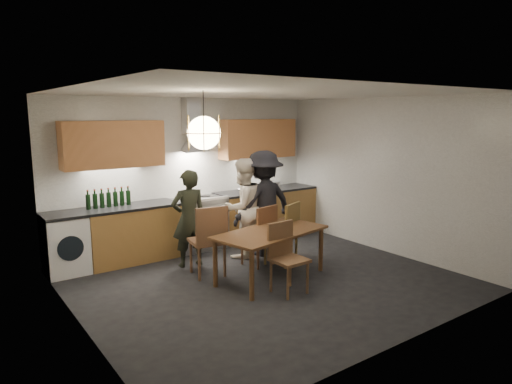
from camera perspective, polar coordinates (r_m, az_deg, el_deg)
ground at (r=6.57m, az=1.16°, el=-10.96°), size 5.00×5.00×0.00m
room_shell at (r=6.18m, az=1.22°, el=4.00°), size 5.02×4.52×2.61m
counter_run at (r=8.03m, az=-7.08°, el=-3.82°), size 5.00×0.62×0.90m
range_stove at (r=8.01m, az=-7.21°, el=-3.90°), size 0.90×0.60×0.92m
wall_fixtures at (r=7.91m, az=-7.86°, el=6.40°), size 4.30×0.54×1.10m
pendant_lamp at (r=5.52m, az=-6.53°, el=7.34°), size 0.43×0.43×0.70m
dining_table at (r=6.46m, az=1.86°, el=-5.59°), size 1.78×1.14×0.70m
chair_back_left at (r=6.56m, az=-5.84°, el=-5.55°), size 0.55×0.55×1.05m
chair_back_mid at (r=7.01m, az=0.75°, el=-4.96°), size 0.50×0.50×0.95m
chair_back_right at (r=7.08m, az=3.79°, el=-4.69°), size 0.58×0.58×0.98m
chair_front at (r=6.05m, az=3.66°, el=-7.55°), size 0.43×0.43×0.92m
person_left at (r=7.04m, az=-8.39°, el=-3.28°), size 0.59×0.43×1.50m
person_mid at (r=7.42m, az=-1.68°, el=-2.03°), size 0.86×0.71×1.62m
person_right at (r=7.52m, az=0.95°, el=-1.41°), size 1.13×0.67×1.74m
mixing_bowl at (r=8.35m, az=-1.32°, el=0.18°), size 0.32×0.32×0.07m
stock_pot at (r=8.80m, az=2.48°, el=0.85°), size 0.20×0.20×0.12m
wine_bottles at (r=7.40m, az=-17.94°, el=-0.67°), size 0.69×0.07×0.29m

